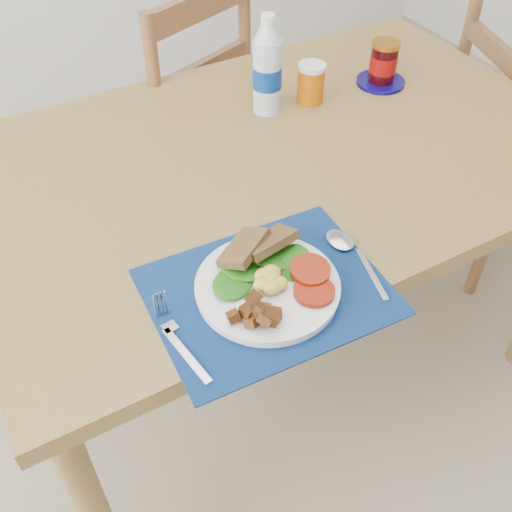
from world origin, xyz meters
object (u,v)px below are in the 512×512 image
at_px(water_bottle, 267,70).
at_px(jam_on_saucer, 383,66).
at_px(chair_far, 179,101).
at_px(breakfast_plate, 266,286).
at_px(juice_glass, 311,84).

distance_m(water_bottle, jam_on_saucer, 0.33).
bearing_deg(jam_on_saucer, water_bottle, 174.26).
relative_size(chair_far, breakfast_plate, 4.60).
bearing_deg(juice_glass, jam_on_saucer, -4.49).
bearing_deg(chair_far, water_bottle, 77.12).
distance_m(chair_far, juice_glass, 0.53).
bearing_deg(water_bottle, breakfast_plate, -120.33).
height_order(breakfast_plate, jam_on_saucer, jam_on_saucer).
bearing_deg(breakfast_plate, chair_far, 50.98).
bearing_deg(jam_on_saucer, juice_glass, 175.51).
height_order(chair_far, jam_on_saucer, chair_far).
bearing_deg(chair_far, jam_on_saucer, 109.00).
bearing_deg(jam_on_saucer, breakfast_plate, -142.01).
distance_m(chair_far, water_bottle, 0.51).
xyz_separation_m(juice_glass, jam_on_saucer, (0.21, -0.02, 0.00)).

